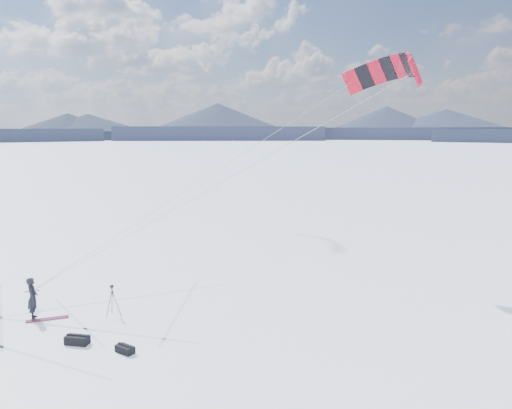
{
  "coord_description": "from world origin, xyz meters",
  "views": [
    {
      "loc": [
        7.21,
        -17.6,
        7.52
      ],
      "look_at": [
        7.7,
        4.3,
        4.17
      ],
      "focal_mm": 35.0,
      "sensor_mm": 36.0,
      "label": 1
    }
  ],
  "objects_px": {
    "snowkiter": "(34,318)",
    "gear_bag_b": "(125,349)",
    "tripod": "(112,296)",
    "gear_bag_a": "(77,340)",
    "snowboard": "(47,319)"
  },
  "relations": [
    {
      "from": "gear_bag_a",
      "to": "tripod",
      "type": "bearing_deg",
      "value": 91.82
    },
    {
      "from": "snowkiter",
      "to": "gear_bag_b",
      "type": "xyz_separation_m",
      "value": [
        4.38,
        -3.2,
        0.13
      ]
    },
    {
      "from": "gear_bag_b",
      "to": "snowkiter",
      "type": "bearing_deg",
      "value": 179.58
    },
    {
      "from": "snowboard",
      "to": "tripod",
      "type": "distance_m",
      "value": 2.65
    },
    {
      "from": "snowkiter",
      "to": "snowboard",
      "type": "distance_m",
      "value": 0.61
    },
    {
      "from": "snowkiter",
      "to": "gear_bag_b",
      "type": "height_order",
      "value": "snowkiter"
    },
    {
      "from": "snowboard",
      "to": "gear_bag_b",
      "type": "distance_m",
      "value": 4.87
    },
    {
      "from": "snowboard",
      "to": "gear_bag_a",
      "type": "bearing_deg",
      "value": -70.0
    },
    {
      "from": "tripod",
      "to": "gear_bag_a",
      "type": "relative_size",
      "value": 1.43
    },
    {
      "from": "tripod",
      "to": "gear_bag_b",
      "type": "relative_size",
      "value": 1.72
    },
    {
      "from": "snowkiter",
      "to": "gear_bag_a",
      "type": "height_order",
      "value": "snowkiter"
    },
    {
      "from": "snowkiter",
      "to": "snowboard",
      "type": "xyz_separation_m",
      "value": [
        0.59,
        -0.15,
        0.02
      ]
    },
    {
      "from": "gear_bag_a",
      "to": "gear_bag_b",
      "type": "bearing_deg",
      "value": -8.57
    },
    {
      "from": "snowkiter",
      "to": "tripod",
      "type": "xyz_separation_m",
      "value": [
        3.08,
        0.27,
        0.82
      ]
    },
    {
      "from": "snowboard",
      "to": "tripod",
      "type": "xyz_separation_m",
      "value": [
        2.49,
        0.42,
        0.8
      ]
    }
  ]
}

